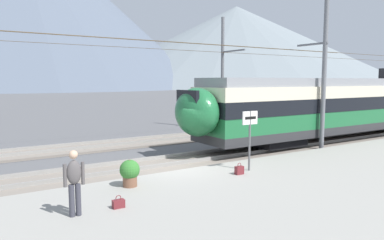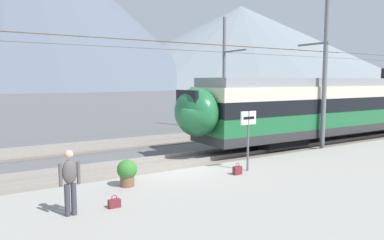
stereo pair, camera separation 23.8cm
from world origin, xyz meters
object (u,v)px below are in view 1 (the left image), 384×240
(platform_sign, at_px, (250,127))
(catenary_mast_mid, at_px, (322,72))
(handbag_near_sign, at_px, (239,170))
(passenger_walking, at_px, (74,180))
(catenary_mast_far_side, at_px, (224,72))
(handbag_beside_passenger, at_px, (118,204))
(train_far_track, at_px, (380,96))
(potted_plant_platform_edge, at_px, (130,171))
(train_near_platform, at_px, (350,104))

(platform_sign, bearing_deg, catenary_mast_mid, 17.09)
(platform_sign, relative_size, handbag_near_sign, 5.31)
(platform_sign, height_order, passenger_walking, platform_sign)
(passenger_walking, bearing_deg, platform_sign, 9.86)
(catenary_mast_mid, height_order, handbag_near_sign, catenary_mast_mid)
(catenary_mast_mid, relative_size, catenary_mast_far_side, 1.00)
(platform_sign, distance_m, handbag_beside_passenger, 6.01)
(platform_sign, xyz_separation_m, passenger_walking, (-6.81, -1.18, -0.72))
(passenger_walking, relative_size, handbag_beside_passenger, 4.81)
(catenary_mast_far_side, bearing_deg, catenary_mast_mid, -94.95)
(catenary_mast_mid, bearing_deg, passenger_walking, -166.50)
(passenger_walking, bearing_deg, handbag_beside_passenger, -1.20)
(train_far_track, height_order, catenary_mast_far_side, catenary_mast_far_side)
(platform_sign, distance_m, potted_plant_platform_edge, 4.82)
(catenary_mast_far_side, distance_m, potted_plant_platform_edge, 16.84)
(potted_plant_platform_edge, bearing_deg, handbag_near_sign, -10.25)
(train_far_track, height_order, catenary_mast_mid, catenary_mast_mid)
(train_far_track, height_order, handbag_beside_passenger, train_far_track)
(handbag_beside_passenger, bearing_deg, train_near_platform, 15.69)
(train_far_track, relative_size, platform_sign, 10.40)
(catenary_mast_far_side, distance_m, passenger_walking, 19.42)
(train_far_track, height_order, platform_sign, train_far_track)
(potted_plant_platform_edge, bearing_deg, train_far_track, 16.81)
(train_near_platform, height_order, catenary_mast_far_side, catenary_mast_far_side)
(catenary_mast_mid, bearing_deg, potted_plant_platform_edge, -172.05)
(train_near_platform, xyz_separation_m, train_far_track, (13.21, 5.73, -0.00))
(platform_sign, bearing_deg, catenary_mast_far_side, 56.92)
(passenger_walking, bearing_deg, handbag_near_sign, 8.73)
(train_far_track, relative_size, catenary_mast_far_side, 0.52)
(catenary_mast_far_side, height_order, handbag_beside_passenger, catenary_mast_far_side)
(train_near_platform, distance_m, platform_sign, 11.99)
(catenary_mast_mid, bearing_deg, handbag_near_sign, -162.68)
(potted_plant_platform_edge, bearing_deg, platform_sign, -5.82)
(catenary_mast_mid, height_order, catenary_mast_far_side, catenary_mast_far_side)
(catenary_mast_mid, distance_m, catenary_mast_far_side, 9.52)
(catenary_mast_far_side, height_order, potted_plant_platform_edge, catenary_mast_far_side)
(train_near_platform, xyz_separation_m, potted_plant_platform_edge, (-16.09, -3.13, -1.42))
(handbag_near_sign, bearing_deg, train_near_platform, 17.60)
(catenary_mast_far_side, height_order, platform_sign, catenary_mast_far_side)
(train_far_track, bearing_deg, catenary_mast_far_side, 172.62)
(handbag_near_sign, height_order, potted_plant_platform_edge, potted_plant_platform_edge)
(catenary_mast_far_side, height_order, passenger_walking, catenary_mast_far_side)
(train_near_platform, bearing_deg, passenger_walking, -165.31)
(train_far_track, distance_m, catenary_mast_far_side, 17.40)
(train_near_platform, height_order, handbag_beside_passenger, train_near_platform)
(catenary_mast_mid, xyz_separation_m, catenary_mast_far_side, (0.82, 9.49, 0.22))
(catenary_mast_far_side, xyz_separation_m, handbag_near_sign, (-8.20, -11.79, -3.91))
(catenary_mast_mid, relative_size, potted_plant_platform_edge, 51.39)
(train_near_platform, xyz_separation_m, handbag_near_sign, (-12.12, -3.84, -1.76))
(train_far_track, relative_size, handbag_beside_passenger, 67.21)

